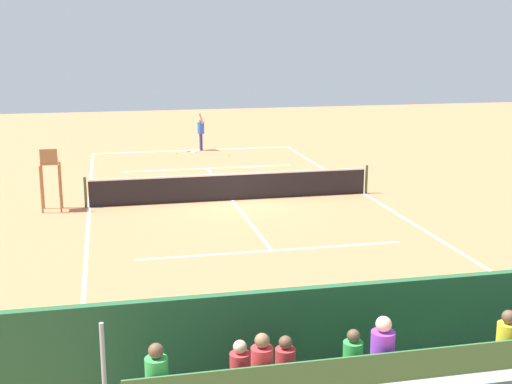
# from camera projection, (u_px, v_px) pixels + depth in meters

# --- Properties ---
(ground_plane) EXTENTS (60.00, 60.00, 0.00)m
(ground_plane) POSITION_uv_depth(u_px,v_px,m) (232.00, 200.00, 24.79)
(ground_plane) COLOR #CC7047
(court_line_markings) EXTENTS (10.10, 22.20, 0.01)m
(court_line_markings) POSITION_uv_depth(u_px,v_px,m) (232.00, 200.00, 24.82)
(court_line_markings) COLOR white
(court_line_markings) RESTS_ON ground
(tennis_net) EXTENTS (10.30, 0.10, 1.07)m
(tennis_net) POSITION_uv_depth(u_px,v_px,m) (232.00, 186.00, 24.67)
(tennis_net) COLOR black
(tennis_net) RESTS_ON ground
(backdrop_wall) EXTENTS (18.00, 0.16, 2.00)m
(backdrop_wall) POSITION_uv_depth(u_px,v_px,m) (388.00, 339.00, 11.24)
(backdrop_wall) COLOR #235633
(backdrop_wall) RESTS_ON ground
(bleacher_stand) EXTENTS (9.06, 2.40, 2.48)m
(bleacher_stand) POSITION_uv_depth(u_px,v_px,m) (420.00, 381.00, 9.96)
(bleacher_stand) COLOR #9EA0A5
(bleacher_stand) RESTS_ON ground
(umpire_chair) EXTENTS (0.67, 0.67, 2.14)m
(umpire_chair) POSITION_uv_depth(u_px,v_px,m) (50.00, 173.00, 23.01)
(umpire_chair) COLOR olive
(umpire_chair) RESTS_ON ground
(equipment_bag) EXTENTS (0.90, 0.36, 0.36)m
(equipment_bag) POSITION_uv_depth(u_px,v_px,m) (420.00, 363.00, 12.18)
(equipment_bag) COLOR #334C8C
(equipment_bag) RESTS_ON ground
(tennis_player) EXTENTS (0.37, 0.53, 1.93)m
(tennis_player) POSITION_uv_depth(u_px,v_px,m) (201.00, 130.00, 35.07)
(tennis_player) COLOR navy
(tennis_player) RESTS_ON ground
(tennis_racket) EXTENTS (0.49, 0.54, 0.03)m
(tennis_racket) POSITION_uv_depth(u_px,v_px,m) (193.00, 152.00, 34.66)
(tennis_racket) COLOR black
(tennis_racket) RESTS_ON ground
(tennis_ball_near) EXTENTS (0.07, 0.07, 0.07)m
(tennis_ball_near) POSITION_uv_depth(u_px,v_px,m) (176.00, 153.00, 34.27)
(tennis_ball_near) COLOR #CCDB33
(tennis_ball_near) RESTS_ON ground
(tennis_ball_far) EXTENTS (0.07, 0.07, 0.07)m
(tennis_ball_far) POSITION_uv_depth(u_px,v_px,m) (229.00, 155.00, 33.79)
(tennis_ball_far) COLOR #CCDB33
(tennis_ball_far) RESTS_ON ground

